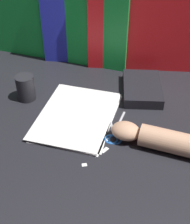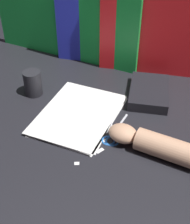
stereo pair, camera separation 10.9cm
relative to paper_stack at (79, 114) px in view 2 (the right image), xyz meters
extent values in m
plane|color=black|center=(0.04, -0.01, -0.01)|extent=(6.00, 6.00, 0.00)
cube|color=green|center=(-0.22, 0.41, 0.22)|extent=(0.73, 0.12, 0.45)
cube|color=#2833D1|center=(0.01, 0.41, 0.20)|extent=(0.51, 0.06, 0.41)
cube|color=white|center=(0.00, 0.00, 0.00)|extent=(0.27, 0.36, 0.00)
cube|color=white|center=(0.00, 0.00, 0.00)|extent=(0.29, 0.38, 0.00)
cube|color=white|center=(0.00, 0.00, 0.00)|extent=(0.29, 0.38, 0.00)
cube|color=white|center=(0.00, 0.00, 0.00)|extent=(0.29, 0.37, 0.00)
cube|color=black|center=(0.23, 0.20, 0.01)|extent=(0.18, 0.25, 0.04)
sphere|color=silver|center=(0.15, -0.07, 0.00)|extent=(0.01, 0.01, 0.01)
cylinder|color=silver|center=(0.13, -0.01, 0.00)|extent=(0.05, 0.13, 0.01)
torus|color=blue|center=(0.16, -0.10, 0.00)|extent=(0.06, 0.06, 0.01)
cylinder|color=silver|center=(0.16, -0.01, 0.00)|extent=(0.03, 0.13, 0.01)
torus|color=blue|center=(0.14, -0.10, 0.00)|extent=(0.06, 0.06, 0.01)
cylinder|color=tan|center=(0.34, -0.11, 0.03)|extent=(0.21, 0.11, 0.07)
ellipsoid|color=tan|center=(0.19, -0.09, 0.03)|extent=(0.11, 0.09, 0.06)
cube|color=white|center=(0.09, -0.15, -0.01)|extent=(0.02, 0.02, 0.00)
cube|color=white|center=(0.13, -0.10, -0.01)|extent=(0.02, 0.02, 0.00)
cube|color=white|center=(0.13, -0.15, -0.01)|extent=(0.03, 0.03, 0.00)
cube|color=white|center=(0.08, -0.23, -0.01)|extent=(0.02, 0.02, 0.00)
cylinder|color=#232328|center=(-0.22, 0.08, 0.05)|extent=(0.07, 0.07, 0.10)
camera|label=1|loc=(0.24, -0.87, 0.73)|focal=50.00mm
camera|label=2|loc=(0.34, -0.84, 0.73)|focal=50.00mm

